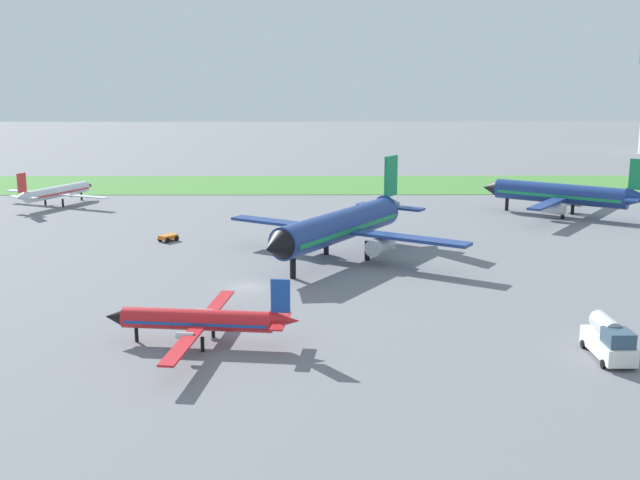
% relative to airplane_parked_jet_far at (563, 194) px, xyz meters
% --- Properties ---
extents(ground_plane, '(600.00, 600.00, 0.00)m').
position_rel_airplane_parked_jet_far_xyz_m(ground_plane, '(-47.65, -42.23, -3.61)').
color(ground_plane, slate).
extents(grass_taxiway_strip, '(360.00, 28.00, 0.08)m').
position_rel_airplane_parked_jet_far_xyz_m(grass_taxiway_strip, '(-47.65, 36.81, -3.57)').
color(grass_taxiway_strip, '#478438').
rests_on(grass_taxiway_strip, ground_plane).
extents(airplane_parked_jet_far, '(24.51, 24.34, 10.03)m').
position_rel_airplane_parked_jet_far_xyz_m(airplane_parked_jet_far, '(0.00, 0.00, 0.00)').
color(airplane_parked_jet_far, navy).
rests_on(airplane_parked_jet_far, ground_plane).
extents(airplane_foreground_turboprop, '(17.03, 19.84, 5.95)m').
position_rel_airplane_parked_jet_far_xyz_m(airplane_foreground_turboprop, '(-50.09, -60.31, -1.43)').
color(airplane_foreground_turboprop, red).
rests_on(airplane_foreground_turboprop, ground_plane).
extents(airplane_taxiing_turboprop, '(20.73, 18.00, 6.64)m').
position_rel_airplane_parked_jet_far_xyz_m(airplane_taxiing_turboprop, '(-85.79, 11.09, -1.18)').
color(airplane_taxiing_turboprop, silver).
rests_on(airplane_taxiing_turboprop, ground_plane).
extents(airplane_midfield_jet, '(29.35, 29.39, 11.76)m').
position_rel_airplane_parked_jet_far_xyz_m(airplane_midfield_jet, '(-36.94, -29.36, 0.63)').
color(airplane_midfield_jet, navy).
rests_on(airplane_midfield_jet, ground_plane).
extents(fuel_truck_near_gate, '(2.66, 6.50, 3.29)m').
position_rel_airplane_parked_jet_far_xyz_m(fuel_truck_near_gate, '(-16.60, -63.96, -2.03)').
color(fuel_truck_near_gate, white).
rests_on(fuel_truck_near_gate, ground_plane).
extents(baggage_cart_midfield, '(2.84, 2.95, 0.90)m').
position_rel_airplane_parked_jet_far_xyz_m(baggage_cart_midfield, '(-60.64, -18.68, -3.04)').
color(baggage_cart_midfield, orange).
rests_on(baggage_cart_midfield, ground_plane).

